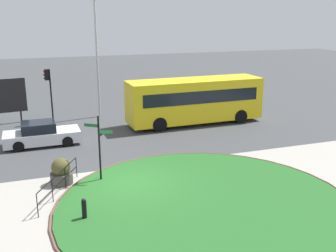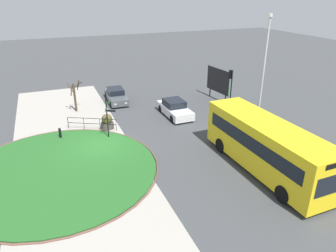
# 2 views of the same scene
# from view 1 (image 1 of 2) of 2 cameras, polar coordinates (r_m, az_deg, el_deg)

# --- Properties ---
(ground) EXTENTS (120.00, 120.00, 0.00)m
(ground) POSITION_cam_1_polar(r_m,az_deg,el_deg) (18.68, -5.57, -8.50)
(ground) COLOR #3D3F42
(sidewalk_paving) EXTENTS (32.00, 8.19, 0.02)m
(sidewalk_paving) POSITION_cam_1_polar(r_m,az_deg,el_deg) (17.01, -4.00, -10.99)
(sidewalk_paving) COLOR #9E998E
(sidewalk_paving) RESTS_ON ground
(grass_island) EXTENTS (12.36, 12.36, 0.10)m
(grass_island) POSITION_cam_1_polar(r_m,az_deg,el_deg) (16.80, 5.53, -11.24)
(grass_island) COLOR #235B23
(grass_island) RESTS_ON ground
(grass_kerb_ring) EXTENTS (12.67, 12.67, 0.11)m
(grass_kerb_ring) POSITION_cam_1_polar(r_m,az_deg,el_deg) (16.80, 5.53, -11.22)
(grass_kerb_ring) COLOR brown
(grass_kerb_ring) RESTS_ON ground
(signpost_directional) EXTENTS (1.19, 0.83, 3.23)m
(signpost_directional) POSITION_cam_1_polar(r_m,az_deg,el_deg) (18.67, -9.87, -2.53)
(signpost_directional) COLOR black
(signpost_directional) RESTS_ON ground
(bollard_foreground) EXTENTS (0.19, 0.19, 0.91)m
(bollard_foreground) POSITION_cam_1_polar(r_m,az_deg,el_deg) (15.82, -12.02, -11.66)
(bollard_foreground) COLOR black
(bollard_foreground) RESTS_ON ground
(railing_grass_edge) EXTENTS (1.95, 3.61, 1.03)m
(railing_grass_edge) POSITION_cam_1_polar(r_m,az_deg,el_deg) (17.99, -15.50, -7.69)
(railing_grass_edge) COLOR black
(railing_grass_edge) RESTS_ON ground
(bus_yellow) EXTENTS (9.85, 2.81, 3.22)m
(bus_yellow) POSITION_cam_1_polar(r_m,az_deg,el_deg) (28.57, 3.90, 3.79)
(bus_yellow) COLOR yellow
(bus_yellow) RESTS_ON ground
(car_near_lane) EXTENTS (4.50, 1.96, 1.44)m
(car_near_lane) POSITION_cam_1_polar(r_m,az_deg,el_deg) (25.10, -17.82, -1.18)
(car_near_lane) COLOR silver
(car_near_lane) RESTS_ON ground
(traffic_light_near) EXTENTS (0.49, 0.29, 3.92)m
(traffic_light_near) POSITION_cam_1_polar(r_m,az_deg,el_deg) (29.71, -16.91, 5.84)
(traffic_light_near) COLOR black
(traffic_light_near) RESTS_ON ground
(lamppost_tall) EXTENTS (0.32, 0.32, 8.97)m
(lamppost_tall) POSITION_cam_1_polar(r_m,az_deg,el_deg) (30.38, -10.24, 10.12)
(lamppost_tall) COLOR #B7B7BC
(lamppost_tall) RESTS_ON ground
(planter_near_signpost) EXTENTS (1.03, 1.03, 1.27)m
(planter_near_signpost) POSITION_cam_1_polar(r_m,az_deg,el_deg) (19.16, -15.17, -6.50)
(planter_near_signpost) COLOR #47423D
(planter_near_signpost) RESTS_ON ground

